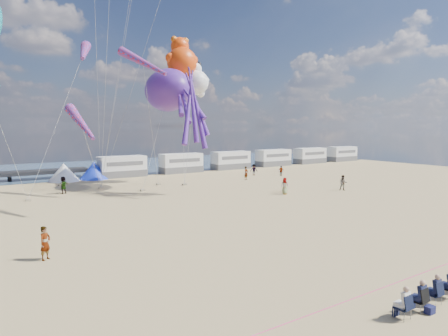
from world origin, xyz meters
TOP-DOWN VIEW (x-y plane):
  - ground at (0.00, 0.00)m, footprint 120.00×120.00m
  - water at (0.00, 55.00)m, footprint 120.00×120.00m
  - motorhome_0 at (6.00, 40.00)m, footprint 6.60×2.50m
  - motorhome_1 at (15.50, 40.00)m, footprint 6.60×2.50m
  - motorhome_2 at (25.00, 40.00)m, footprint 6.60×2.50m
  - motorhome_3 at (34.50, 40.00)m, footprint 6.60×2.50m
  - motorhome_4 at (44.00, 40.00)m, footprint 6.60×2.50m
  - motorhome_5 at (53.50, 40.00)m, footprint 6.60×2.50m
  - tent_white at (-2.00, 40.00)m, footprint 4.00×4.00m
  - tent_blue at (2.00, 40.00)m, footprint 4.00×4.00m
  - spectator_row at (2.22, -7.15)m, footprint 6.10×0.90m
  - cooler_navy at (1.32, -7.51)m, footprint 0.38×0.28m
  - rope_line at (0.00, -5.00)m, footprint 34.00×0.03m
  - standing_person at (-9.93, 7.62)m, footprint 0.81×0.76m
  - beachgoer_0 at (16.35, 17.15)m, footprint 0.70×0.68m
  - beachgoer_1 at (22.55, 14.22)m, footprint 0.99×1.00m
  - beachgoer_2 at (22.79, 30.85)m, footprint 1.02×1.01m
  - beachgoer_3 at (25.60, 27.99)m, footprint 1.01×1.11m
  - beachgoer_4 at (-4.27, 29.67)m, footprint 1.18×0.96m
  - beachgoer_5 at (18.88, 27.58)m, footprint 1.76×0.95m
  - beachgoer_6 at (15.35, 16.06)m, footprint 0.73×0.66m
  - sandbag_a at (-8.14, 26.96)m, footprint 0.50×0.35m
  - sandbag_b at (3.46, 26.40)m, footprint 0.50×0.35m
  - sandbag_c at (9.47, 27.78)m, footprint 0.50×0.35m
  - sandbag_d at (6.92, 29.73)m, footprint 0.50×0.35m
  - sandbag_e at (0.04, 30.58)m, footprint 0.50×0.35m
  - kite_octopus_purple at (7.21, 27.29)m, footprint 4.75×10.22m
  - kite_panda at (12.35, 29.66)m, footprint 4.52×4.34m
  - kite_teddy_orange at (10.38, 29.74)m, footprint 5.60×5.43m
  - windsock_left at (-2.09, 27.63)m, footprint 3.32×7.26m
  - windsock_mid at (2.76, 23.90)m, footprint 3.69×6.46m
  - windsock_right at (-4.96, 18.77)m, footprint 1.58×5.46m

SIDE VIEW (x-z plane):
  - ground at x=0.00m, z-range 0.00..0.00m
  - water at x=0.00m, z-range 0.02..0.02m
  - rope_line at x=0.00m, z-range 0.00..0.04m
  - sandbag_a at x=-8.14m, z-range 0.00..0.22m
  - sandbag_b at x=3.46m, z-range 0.00..0.22m
  - sandbag_c at x=9.47m, z-range 0.00..0.22m
  - sandbag_d at x=6.92m, z-range 0.00..0.22m
  - sandbag_e at x=0.04m, z-range 0.00..0.22m
  - cooler_navy at x=1.32m, z-range 0.00..0.30m
  - spectator_row at x=2.22m, z-range 0.00..1.30m
  - beachgoer_3 at x=25.60m, z-range 0.00..1.50m
  - beachgoer_0 at x=16.35m, z-range 0.00..1.62m
  - beachgoer_2 at x=22.79m, z-range 0.00..1.66m
  - beachgoer_6 at x=15.35m, z-range 0.00..1.68m
  - beachgoer_1 at x=22.55m, z-range 0.00..1.75m
  - beachgoer_5 at x=18.88m, z-range 0.00..1.82m
  - standing_person at x=-9.93m, z-range 0.00..1.86m
  - beachgoer_4 at x=-4.27m, z-range 0.00..1.88m
  - tent_white at x=-2.00m, z-range 0.00..2.40m
  - tent_blue at x=2.00m, z-range 0.00..2.40m
  - motorhome_0 at x=6.00m, z-range 0.00..3.00m
  - motorhome_1 at x=15.50m, z-range 0.00..3.00m
  - motorhome_2 at x=25.00m, z-range 0.00..3.00m
  - motorhome_3 at x=34.50m, z-range 0.00..3.00m
  - motorhome_4 at x=44.00m, z-range 0.00..3.00m
  - motorhome_5 at x=53.50m, z-range 0.00..3.00m
  - windsock_right at x=-4.96m, z-range 4.86..10.26m
  - kite_octopus_purple at x=7.21m, z-range 5.69..17.16m
  - kite_panda at x=12.35m, z-range 10.12..15.55m
  - windsock_mid at x=2.76m, z-range 10.45..17.10m
  - windsock_left at x=-2.09m, z-range 11.28..18.57m
  - kite_teddy_orange at x=10.38m, z-range 11.98..18.41m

